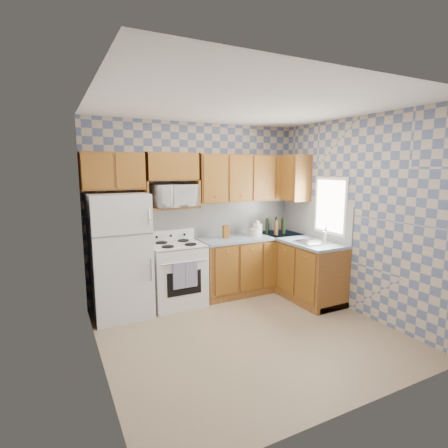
{
  "coord_description": "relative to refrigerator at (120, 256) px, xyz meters",
  "views": [
    {
      "loc": [
        -2.08,
        -3.48,
        2.01
      ],
      "look_at": [
        0.05,
        0.75,
        1.25
      ],
      "focal_mm": 28.0,
      "sensor_mm": 36.0,
      "label": 1
    }
  ],
  "objects": [
    {
      "name": "right_wall",
      "position": [
        2.97,
        -1.25,
        0.51
      ],
      "size": [
        0.02,
        3.2,
        2.7
      ],
      "primitive_type": "cube",
      "color": "slate",
      "rests_on": "ground"
    },
    {
      "name": "backsplash_right",
      "position": [
        2.96,
        -0.45,
        0.36
      ],
      "size": [
        0.02,
        1.6,
        0.56
      ],
      "primitive_type": "cube",
      "color": "white",
      "rests_on": "right_wall"
    },
    {
      "name": "stove_body",
      "position": [
        0.8,
        0.03,
        -0.39
      ],
      "size": [
        0.76,
        0.65,
        0.9
      ],
      "primitive_type": "cube",
      "color": "white",
      "rests_on": "floor"
    },
    {
      "name": "bottle_4",
      "position": [
        2.42,
        0.07,
        0.2
      ],
      "size": [
        0.06,
        0.06,
        0.25
      ],
      "primitive_type": "cylinder",
      "color": "black",
      "rests_on": "countertop_back"
    },
    {
      "name": "backguard",
      "position": [
        0.8,
        0.3,
        0.16
      ],
      "size": [
        0.76,
        0.08,
        0.17
      ],
      "primitive_type": "cube",
      "color": "white",
      "rests_on": "cooktop"
    },
    {
      "name": "bottle_2",
      "position": [
        2.72,
        0.05,
        0.2
      ],
      "size": [
        0.06,
        0.06,
        0.24
      ],
      "primitive_type": "cylinder",
      "color": "#582E15",
      "rests_on": "countertop_back"
    },
    {
      "name": "upper_cabinets_back",
      "position": [
        2.1,
        0.19,
        1.01
      ],
      "size": [
        1.75,
        0.33,
        0.74
      ],
      "primitive_type": "cube",
      "color": "brown",
      "rests_on": "back_wall"
    },
    {
      "name": "base_cabinets_right",
      "position": [
        2.67,
        -0.45,
        -0.4
      ],
      "size": [
        0.6,
        1.6,
        0.88
      ],
      "primitive_type": "cube",
      "color": "brown",
      "rests_on": "floor"
    },
    {
      "name": "knife_block",
      "position": [
        1.65,
        0.08,
        0.18
      ],
      "size": [
        0.1,
        0.1,
        0.2
      ],
      "primitive_type": "cube",
      "rotation": [
        0.0,
        0.0,
        -0.14
      ],
      "color": "brown",
      "rests_on": "countertop_back"
    },
    {
      "name": "countertop_right",
      "position": [
        2.67,
        -0.45,
        0.06
      ],
      "size": [
        0.63,
        1.6,
        0.04
      ],
      "primitive_type": "cube",
      "color": "gray",
      "rests_on": "base_cabinets_right"
    },
    {
      "name": "dish_towel_left",
      "position": [
        0.72,
        -0.32,
        -0.29
      ],
      "size": [
        0.18,
        0.02,
        0.37
      ],
      "primitive_type": "cube",
      "color": "navy",
      "rests_on": "stove_body"
    },
    {
      "name": "back_wall",
      "position": [
        1.27,
        0.35,
        0.51
      ],
      "size": [
        3.4,
        0.02,
        2.7
      ],
      "primitive_type": "cube",
      "color": "slate",
      "rests_on": "ground"
    },
    {
      "name": "soap_bottle",
      "position": [
        2.76,
        -0.91,
        0.17
      ],
      "size": [
        0.06,
        0.06,
        0.17
      ],
      "primitive_type": "cylinder",
      "color": "beige",
      "rests_on": "countertop_right"
    },
    {
      "name": "dish_towel_right",
      "position": [
        0.9,
        -0.32,
        -0.29
      ],
      "size": [
        0.18,
        0.02,
        0.37
      ],
      "primitive_type": "cube",
      "color": "navy",
      "rests_on": "stove_body"
    },
    {
      "name": "upper_cabinets_right",
      "position": [
        2.81,
        0.0,
        1.01
      ],
      "size": [
        0.33,
        0.7,
        0.74
      ],
      "primitive_type": "cube",
      "color": "brown",
      "rests_on": "right_wall"
    },
    {
      "name": "upper_cabinets_fridge",
      "position": [
        -0.02,
        0.19,
        1.13
      ],
      "size": [
        0.82,
        0.33,
        0.5
      ],
      "primitive_type": "cube",
      "color": "brown",
      "rests_on": "back_wall"
    },
    {
      "name": "microwave",
      "position": [
        0.83,
        0.12,
        0.77
      ],
      "size": [
        0.66,
        0.52,
        0.33
      ],
      "primitive_type": "imported",
      "rotation": [
        0.0,
        0.0,
        0.22
      ],
      "color": "white",
      "rests_on": "microwave_shelf"
    },
    {
      "name": "microwave_shelf",
      "position": [
        0.8,
        0.19,
        0.6
      ],
      "size": [
        0.8,
        0.33,
        0.03
      ],
      "primitive_type": "cube",
      "color": "brown",
      "rests_on": "back_wall"
    },
    {
      "name": "window",
      "position": [
        2.96,
        -0.8,
        0.61
      ],
      "size": [
        0.02,
        0.66,
        0.86
      ],
      "primitive_type": "cube",
      "color": "white",
      "rests_on": "right_wall"
    },
    {
      "name": "countertop_back",
      "position": [
        2.1,
        0.05,
        0.06
      ],
      "size": [
        1.77,
        0.63,
        0.04
      ],
      "primitive_type": "cube",
      "color": "gray",
      "rests_on": "base_cabinets_back"
    },
    {
      "name": "cooktop",
      "position": [
        0.8,
        0.03,
        0.07
      ],
      "size": [
        0.76,
        0.65,
        0.02
      ],
      "primitive_type": "cube",
      "color": "silver",
      "rests_on": "stove_body"
    },
    {
      "name": "bottle_3",
      "position": [
        2.5,
        -0.07,
        0.19
      ],
      "size": [
        0.06,
        0.06,
        0.22
      ],
      "primitive_type": "cylinder",
      "color": "#582E15",
      "rests_on": "countertop_back"
    },
    {
      "name": "bottle_1",
      "position": [
        2.67,
        -0.05,
        0.21
      ],
      "size": [
        0.06,
        0.06,
        0.26
      ],
      "primitive_type": "cylinder",
      "color": "black",
      "rests_on": "countertop_back"
    },
    {
      "name": "sink",
      "position": [
        2.67,
        -0.8,
        0.09
      ],
      "size": [
        0.48,
        0.4,
        0.03
      ],
      "primitive_type": "cube",
      "color": "#B7B7BC",
      "rests_on": "countertop_right"
    },
    {
      "name": "backsplash_back",
      "position": [
        1.68,
        0.34,
        0.36
      ],
      "size": [
        2.6,
        0.02,
        0.56
      ],
      "primitive_type": "cube",
      "color": "white",
      "rests_on": "back_wall"
    },
    {
      "name": "base_cabinets_back",
      "position": [
        2.1,
        0.05,
        -0.4
      ],
      "size": [
        1.75,
        0.6,
        0.88
      ],
      "primitive_type": "cube",
      "color": "brown",
      "rests_on": "floor"
    },
    {
      "name": "electric_kettle",
      "position": [
        2.2,
        0.04,
        0.18
      ],
      "size": [
        0.15,
        0.15,
        0.19
      ],
      "primitive_type": "cylinder",
      "color": "white",
      "rests_on": "countertop_back"
    },
    {
      "name": "food_containers",
      "position": [
        2.14,
        0.0,
        0.14
      ],
      "size": [
        0.19,
        0.19,
        0.13
      ],
      "primitive_type": null,
      "color": "beige",
      "rests_on": "countertop_back"
    },
    {
      "name": "floor",
      "position": [
        1.27,
        -1.25,
        -0.84
      ],
      "size": [
        3.4,
        3.4,
        0.0
      ],
      "primitive_type": "plane",
      "color": "#907659",
      "rests_on": "ground"
    },
    {
      "name": "bottle_0",
      "position": [
        2.57,
        0.01,
        0.22
      ],
      "size": [
        0.06,
        0.06,
        0.28
      ],
      "primitive_type": "cylinder",
      "color": "black",
      "rests_on": "countertop_back"
    },
    {
      "name": "refrigerator",
      "position": [
        0.0,
        0.0,
        0.0
      ],
      "size": [
        0.75,
        0.7,
        1.68
      ],
      "primitive_type": "cube",
      "color": "white",
      "rests_on": "floor"
    }
  ]
}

